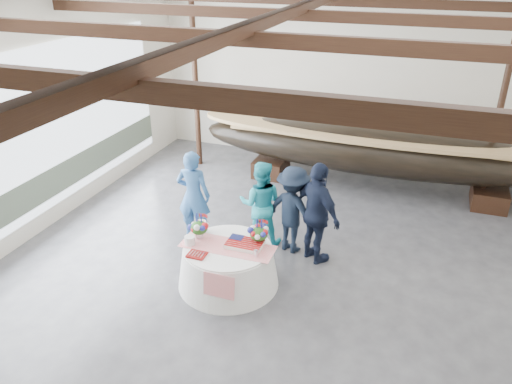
% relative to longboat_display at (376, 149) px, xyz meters
% --- Properties ---
extents(floor, '(10.00, 12.00, 0.01)m').
position_rel_longboat_display_xyz_m(floor, '(-1.09, -4.47, -1.03)').
color(floor, '#3D3D42').
rests_on(floor, ground).
extents(wall_back, '(10.00, 0.02, 4.50)m').
position_rel_longboat_display_xyz_m(wall_back, '(-1.09, 1.53, 1.22)').
color(wall_back, silver).
rests_on(wall_back, ground).
extents(wall_left, '(0.02, 12.00, 4.50)m').
position_rel_longboat_display_xyz_m(wall_left, '(-6.09, -4.47, 1.22)').
color(wall_left, silver).
rests_on(wall_left, ground).
extents(ceiling, '(10.00, 12.00, 0.01)m').
position_rel_longboat_display_xyz_m(ceiling, '(-1.09, -4.47, 3.47)').
color(ceiling, white).
rests_on(ceiling, wall_back).
extents(pavilion_structure, '(9.80, 11.76, 4.50)m').
position_rel_longboat_display_xyz_m(pavilion_structure, '(-1.09, -3.69, 2.97)').
color(pavilion_structure, black).
rests_on(pavilion_structure, ground).
extents(open_bay, '(0.03, 7.00, 3.20)m').
position_rel_longboat_display_xyz_m(open_bay, '(-6.04, -3.47, 0.80)').
color(open_bay, silver).
rests_on(open_bay, ground).
extents(longboat_display, '(8.59, 1.72, 1.61)m').
position_rel_longboat_display_xyz_m(longboat_display, '(0.00, 0.00, 0.00)').
color(longboat_display, black).
rests_on(longboat_display, ground).
extents(banquet_table, '(1.72, 1.72, 0.74)m').
position_rel_longboat_display_xyz_m(banquet_table, '(-1.80, -4.68, -0.66)').
color(banquet_table, white).
rests_on(banquet_table, ground).
extents(tabletop_items, '(1.60, 0.95, 0.40)m').
position_rel_longboat_display_xyz_m(tabletop_items, '(-1.86, -4.55, -0.14)').
color(tabletop_items, red).
rests_on(tabletop_items, banquet_table).
extents(guest_woman_blue, '(0.70, 0.49, 1.83)m').
position_rel_longboat_display_xyz_m(guest_woman_blue, '(-3.02, -3.46, -0.11)').
color(guest_woman_blue, '#2A5487').
rests_on(guest_woman_blue, ground).
extents(guest_woman_teal, '(0.95, 0.81, 1.70)m').
position_rel_longboat_display_xyz_m(guest_woman_teal, '(-1.73, -3.22, -0.18)').
color(guest_woman_teal, '#22A0B1').
rests_on(guest_woman_teal, ground).
extents(guest_man_left, '(1.25, 0.96, 1.71)m').
position_rel_longboat_display_xyz_m(guest_man_left, '(-1.08, -3.26, -0.17)').
color(guest_man_left, black).
rests_on(guest_man_left, ground).
extents(guest_man_right, '(1.19, 1.06, 1.93)m').
position_rel_longboat_display_xyz_m(guest_man_right, '(-0.58, -3.46, -0.06)').
color(guest_man_right, '#141B31').
rests_on(guest_man_right, ground).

